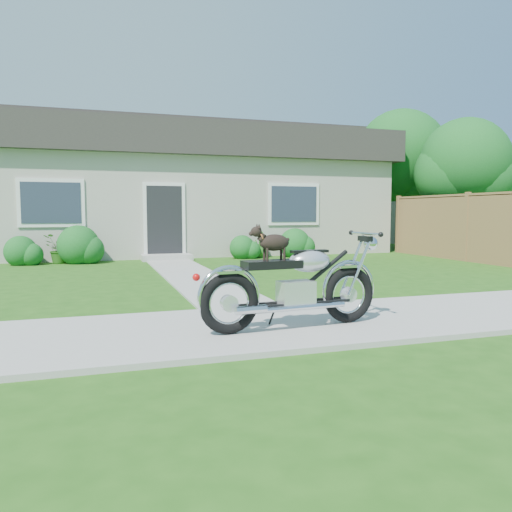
{
  "coord_description": "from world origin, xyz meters",
  "views": [
    {
      "loc": [
        -3.44,
        -5.46,
        1.35
      ],
      "look_at": [
        -1.33,
        1.0,
        0.75
      ],
      "focal_mm": 35.0,
      "sensor_mm": 36.0,
      "label": 1
    }
  ],
  "objects_px": {
    "fence": "(467,227)",
    "motorcycle_with_dog": "(295,283)",
    "potted_plant_left": "(58,249)",
    "potted_plant_right": "(260,244)",
    "tree_far": "(405,160)",
    "tree_near": "(470,167)",
    "house": "(195,189)"
  },
  "relations": [
    {
      "from": "tree_far",
      "to": "motorcycle_with_dog",
      "type": "distance_m",
      "value": 14.35
    },
    {
      "from": "potted_plant_left",
      "to": "potted_plant_right",
      "type": "height_order",
      "value": "potted_plant_right"
    },
    {
      "from": "house",
      "to": "motorcycle_with_dog",
      "type": "bearing_deg",
      "value": -95.98
    },
    {
      "from": "tree_near",
      "to": "potted_plant_left",
      "type": "distance_m",
      "value": 12.69
    },
    {
      "from": "potted_plant_right",
      "to": "motorcycle_with_dog",
      "type": "distance_m",
      "value": 9.21
    },
    {
      "from": "fence",
      "to": "potted_plant_right",
      "type": "xyz_separation_m",
      "value": [
        -5.05,
        2.8,
        -0.52
      ]
    },
    {
      "from": "fence",
      "to": "tree_near",
      "type": "distance_m",
      "value": 3.31
    },
    {
      "from": "house",
      "to": "potted_plant_right",
      "type": "bearing_deg",
      "value": -70.06
    },
    {
      "from": "house",
      "to": "tree_near",
      "type": "bearing_deg",
      "value": -27.31
    },
    {
      "from": "potted_plant_right",
      "to": "motorcycle_with_dog",
      "type": "xyz_separation_m",
      "value": [
        -2.54,
        -8.86,
        0.13
      ]
    },
    {
      "from": "fence",
      "to": "tree_far",
      "type": "relative_size",
      "value": 1.29
    },
    {
      "from": "fence",
      "to": "tree_far",
      "type": "xyz_separation_m",
      "value": [
        1.3,
        4.86,
        2.36
      ]
    },
    {
      "from": "potted_plant_left",
      "to": "potted_plant_right",
      "type": "relative_size",
      "value": 0.92
    },
    {
      "from": "tree_near",
      "to": "potted_plant_right",
      "type": "height_order",
      "value": "tree_near"
    },
    {
      "from": "fence",
      "to": "motorcycle_with_dog",
      "type": "bearing_deg",
      "value": -141.41
    },
    {
      "from": "potted_plant_left",
      "to": "motorcycle_with_dog",
      "type": "relative_size",
      "value": 0.35
    },
    {
      "from": "motorcycle_with_dog",
      "to": "tree_far",
      "type": "bearing_deg",
      "value": 46.26
    },
    {
      "from": "tree_far",
      "to": "motorcycle_with_dog",
      "type": "bearing_deg",
      "value": -129.17
    },
    {
      "from": "tree_near",
      "to": "motorcycle_with_dog",
      "type": "height_order",
      "value": "tree_near"
    },
    {
      "from": "fence",
      "to": "potted_plant_left",
      "type": "bearing_deg",
      "value": 165.25
    },
    {
      "from": "fence",
      "to": "motorcycle_with_dog",
      "type": "height_order",
      "value": "fence"
    },
    {
      "from": "house",
      "to": "tree_far",
      "type": "xyz_separation_m",
      "value": [
        7.6,
        -1.38,
        1.14
      ]
    },
    {
      "from": "fence",
      "to": "potted_plant_right",
      "type": "distance_m",
      "value": 5.8
    },
    {
      "from": "fence",
      "to": "tree_near",
      "type": "xyz_separation_m",
      "value": [
        1.81,
        2.06,
        1.86
      ]
    },
    {
      "from": "potted_plant_left",
      "to": "potted_plant_right",
      "type": "distance_m",
      "value": 5.58
    },
    {
      "from": "tree_far",
      "to": "fence",
      "type": "bearing_deg",
      "value": -105.0
    },
    {
      "from": "house",
      "to": "tree_near",
      "type": "relative_size",
      "value": 2.89
    },
    {
      "from": "house",
      "to": "fence",
      "type": "bearing_deg",
      "value": -44.74
    },
    {
      "from": "tree_near",
      "to": "tree_far",
      "type": "bearing_deg",
      "value": 100.22
    },
    {
      "from": "potted_plant_left",
      "to": "motorcycle_with_dog",
      "type": "xyz_separation_m",
      "value": [
        3.04,
        -8.86,
        0.16
      ]
    },
    {
      "from": "house",
      "to": "potted_plant_right",
      "type": "relative_size",
      "value": 14.96
    },
    {
      "from": "potted_plant_left",
      "to": "motorcycle_with_dog",
      "type": "distance_m",
      "value": 9.37
    }
  ]
}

